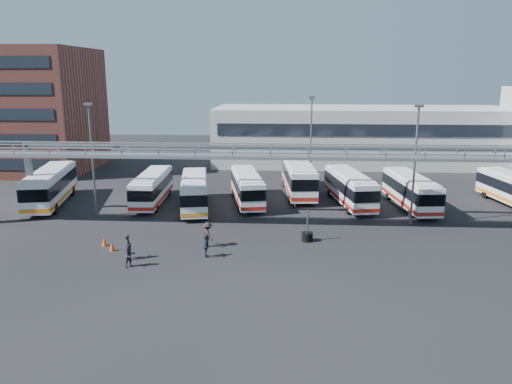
# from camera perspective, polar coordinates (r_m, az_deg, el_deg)

# --- Properties ---
(ground) EXTENTS (140.00, 140.00, 0.00)m
(ground) POSITION_cam_1_polar(r_m,az_deg,el_deg) (37.10, 1.36, -6.59)
(ground) COLOR black
(ground) RESTS_ON ground
(gantry) EXTENTS (51.40, 5.15, 7.10)m
(gantry) POSITION_cam_1_polar(r_m,az_deg,el_deg) (41.37, 1.73, 3.40)
(gantry) COLOR gray
(gantry) RESTS_ON ground
(apartment_building) EXTENTS (18.00, 15.00, 16.00)m
(apartment_building) POSITION_cam_1_polar(r_m,az_deg,el_deg) (74.01, -25.20, 8.49)
(apartment_building) COLOR brown
(apartment_building) RESTS_ON ground
(warehouse) EXTENTS (42.00, 14.00, 8.00)m
(warehouse) POSITION_cam_1_polar(r_m,az_deg,el_deg) (74.14, 11.95, 6.35)
(warehouse) COLOR #9E9E99
(warehouse) RESTS_ON ground
(light_pole_left) EXTENTS (0.70, 0.35, 10.21)m
(light_pole_left) POSITION_cam_1_polar(r_m,az_deg,el_deg) (46.75, -18.23, 4.16)
(light_pole_left) COLOR #4C4F54
(light_pole_left) RESTS_ON ground
(light_pole_mid) EXTENTS (0.70, 0.35, 10.21)m
(light_pole_mid) POSITION_cam_1_polar(r_m,az_deg,el_deg) (43.75, 17.73, 3.61)
(light_pole_mid) COLOR #4C4F54
(light_pole_mid) RESTS_ON ground
(light_pole_back) EXTENTS (0.70, 0.35, 10.21)m
(light_pole_back) POSITION_cam_1_polar(r_m,az_deg,el_deg) (57.34, 6.30, 6.33)
(light_pole_back) COLOR #4C4F54
(light_pole_back) RESTS_ON ground
(bus_0) EXTENTS (4.92, 11.84, 3.51)m
(bus_0) POSITION_cam_1_polar(r_m,az_deg,el_deg) (53.18, -22.43, 0.70)
(bus_0) COLOR silver
(bus_0) RESTS_ON ground
(bus_2) EXTENTS (2.85, 10.21, 3.07)m
(bus_2) POSITION_cam_1_polar(r_m,az_deg,el_deg) (50.66, -11.79, 0.57)
(bus_2) COLOR silver
(bus_2) RESTS_ON ground
(bus_3) EXTENTS (4.13, 10.62, 3.15)m
(bus_3) POSITION_cam_1_polar(r_m,az_deg,el_deg) (48.10, -7.03, 0.13)
(bus_3) COLOR silver
(bus_3) RESTS_ON ground
(bus_4) EXTENTS (4.31, 10.44, 3.09)m
(bus_4) POSITION_cam_1_polar(r_m,az_deg,el_deg) (49.74, -1.03, 0.63)
(bus_4) COLOR silver
(bus_4) RESTS_ON ground
(bus_5) EXTENTS (3.69, 11.77, 3.52)m
(bus_5) POSITION_cam_1_polar(r_m,az_deg,el_deg) (53.54, 4.89, 1.76)
(bus_5) COLOR silver
(bus_5) RESTS_ON ground
(bus_6) EXTENTS (4.27, 10.84, 3.21)m
(bus_6) POSITION_cam_1_polar(r_m,az_deg,el_deg) (50.00, 10.66, 0.55)
(bus_6) COLOR silver
(bus_6) RESTS_ON ground
(bus_7) EXTENTS (3.56, 10.65, 3.17)m
(bus_7) POSITION_cam_1_polar(r_m,az_deg,el_deg) (50.24, 17.25, 0.21)
(bus_7) COLOR silver
(bus_7) RESTS_ON ground
(pedestrian_a) EXTENTS (0.55, 0.73, 1.80)m
(pedestrian_a) POSITION_cam_1_polar(r_m,az_deg,el_deg) (36.08, -14.40, -6.09)
(pedestrian_a) COLOR black
(pedestrian_a) RESTS_ON ground
(pedestrian_b) EXTENTS (0.98, 1.00, 1.62)m
(pedestrian_b) POSITION_cam_1_polar(r_m,az_deg,el_deg) (34.67, -14.21, -7.04)
(pedestrian_b) COLOR #2D2433
(pedestrian_b) RESTS_ON ground
(pedestrian_c) EXTENTS (1.27, 1.40, 1.89)m
(pedestrian_c) POSITION_cam_1_polar(r_m,az_deg,el_deg) (37.59, -5.52, -4.86)
(pedestrian_c) COLOR black
(pedestrian_c) RESTS_ON ground
(pedestrian_d) EXTENTS (0.66, 1.03, 1.62)m
(pedestrian_d) POSITION_cam_1_polar(r_m,az_deg,el_deg) (35.53, -5.73, -6.18)
(pedestrian_d) COLOR #1C2933
(pedestrian_d) RESTS_ON ground
(cone_left) EXTENTS (0.45, 0.45, 0.64)m
(cone_left) POSITION_cam_1_polar(r_m,az_deg,el_deg) (39.49, -16.95, -5.44)
(cone_left) COLOR #D8470C
(cone_left) RESTS_ON ground
(cone_right) EXTENTS (0.53, 0.53, 0.65)m
(cone_right) POSITION_cam_1_polar(r_m,az_deg,el_deg) (38.22, -16.14, -6.01)
(cone_right) COLOR #D8470C
(cone_right) RESTS_ON ground
(tire_stack) EXTENTS (0.87, 0.87, 2.49)m
(tire_stack) POSITION_cam_1_polar(r_m,az_deg,el_deg) (38.99, 5.87, -5.00)
(tire_stack) COLOR black
(tire_stack) RESTS_ON ground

